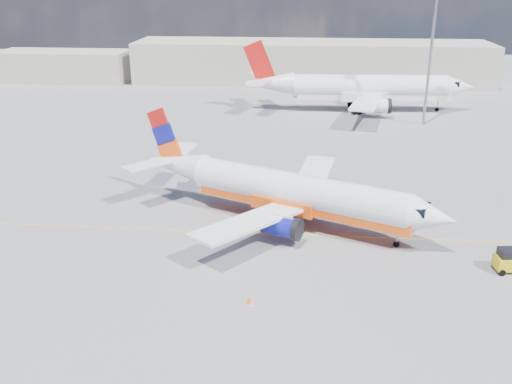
# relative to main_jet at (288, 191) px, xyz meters

# --- Properties ---
(ground) EXTENTS (240.00, 240.00, 0.00)m
(ground) POSITION_rel_main_jet_xyz_m (-2.79, -5.47, -3.03)
(ground) COLOR slate
(ground) RESTS_ON ground
(taxi_line) EXTENTS (70.00, 0.15, 0.01)m
(taxi_line) POSITION_rel_main_jet_xyz_m (-2.79, -2.47, -3.02)
(taxi_line) COLOR gold
(taxi_line) RESTS_ON ground
(terminal_main) EXTENTS (70.00, 14.00, 8.00)m
(terminal_main) POSITION_rel_main_jet_xyz_m (2.21, 69.53, 0.97)
(terminal_main) COLOR #B2AC99
(terminal_main) RESTS_ON ground
(terminal_annex) EXTENTS (26.00, 10.00, 6.00)m
(terminal_annex) POSITION_rel_main_jet_xyz_m (-47.79, 66.53, -0.03)
(terminal_annex) COLOR #B2AC99
(terminal_annex) RESTS_ON ground
(main_jet) EXTENTS (29.39, 22.11, 9.08)m
(main_jet) POSITION_rel_main_jet_xyz_m (0.00, 0.00, 0.00)
(main_jet) COLOR white
(main_jet) RESTS_ON ground
(second_jet) EXTENTS (36.66, 28.97, 11.11)m
(second_jet) POSITION_rel_main_jet_xyz_m (10.27, 44.74, 0.68)
(second_jet) COLOR white
(second_jet) RESTS_ON ground
(gse_tug) EXTENTS (2.71, 1.85, 1.83)m
(gse_tug) POSITION_rel_main_jet_xyz_m (17.01, -7.42, -2.16)
(gse_tug) COLOR black
(gse_tug) RESTS_ON ground
(traffic_cone) EXTENTS (0.43, 0.43, 0.61)m
(traffic_cone) POSITION_rel_main_jet_xyz_m (-2.11, -13.70, -2.73)
(traffic_cone) COLOR white
(traffic_cone) RESTS_ON ground
(floodlight_mast) EXTENTS (1.46, 1.46, 20.01)m
(floodlight_mast) POSITION_rel_main_jet_xyz_m (18.64, 36.69, 8.97)
(floodlight_mast) COLOR gray
(floodlight_mast) RESTS_ON ground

